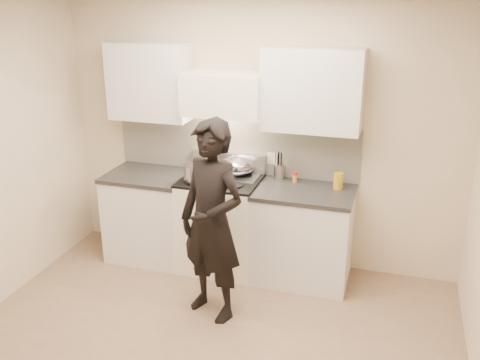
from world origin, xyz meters
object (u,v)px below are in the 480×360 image
at_px(counter_right, 303,235).
at_px(utensil_crock, 279,171).
at_px(wok, 238,166).
at_px(person, 212,222).
at_px(stove, 221,223).

xyz_separation_m(counter_right, utensil_crock, (-0.30, 0.23, 0.54)).
xyz_separation_m(wok, person, (0.06, -0.96, -0.18)).
distance_m(stove, counter_right, 0.83).
bearing_deg(counter_right, person, -127.38).
bearing_deg(stove, person, -76.11).
bearing_deg(utensil_crock, counter_right, -37.11).
bearing_deg(stove, counter_right, 0.00).
bearing_deg(utensil_crock, stove, -156.53).
relative_size(wok, utensil_crock, 1.43).
bearing_deg(counter_right, wok, 168.94).
bearing_deg(person, utensil_crock, 95.39).
bearing_deg(counter_right, stove, -180.00).
bearing_deg(utensil_crock, wok, -166.36).
relative_size(counter_right, person, 0.53).
xyz_separation_m(stove, wok, (0.14, 0.13, 0.57)).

